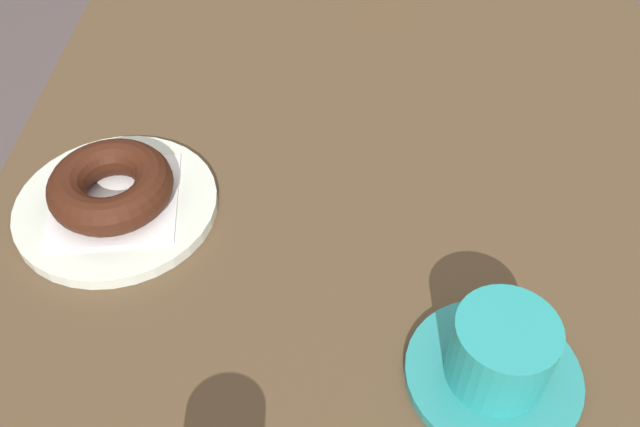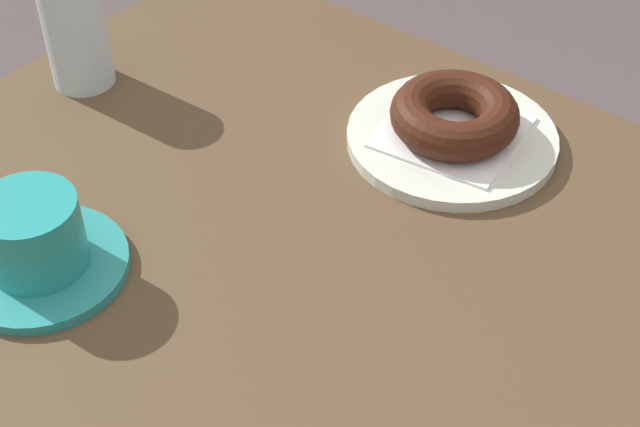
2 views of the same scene
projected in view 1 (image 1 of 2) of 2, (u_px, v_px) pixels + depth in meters
ground_plane at (346, 422)px, 1.31m from camera, size 6.00×6.00×0.00m
table at (361, 188)px, 0.85m from camera, size 1.14×0.78×0.72m
plate_chocolate_ring at (117, 206)px, 0.70m from camera, size 0.20×0.20×0.01m
napkin_chocolate_ring at (115, 200)px, 0.69m from camera, size 0.14×0.14×0.00m
donut_chocolate_ring at (111, 186)px, 0.68m from camera, size 0.12×0.12×0.04m
coffee_cup at (499, 358)px, 0.55m from camera, size 0.15×0.15×0.07m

